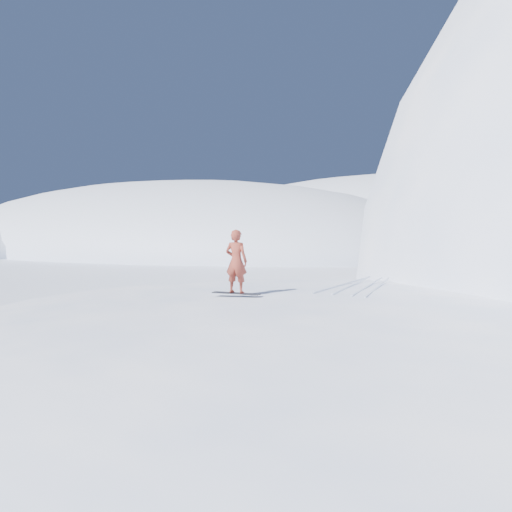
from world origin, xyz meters
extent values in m
plane|color=white|center=(0.00, 0.00, 0.00)|extent=(400.00, 400.00, 0.00)
ellipsoid|color=white|center=(1.00, 3.00, 0.00)|extent=(36.00, 28.00, 4.80)
ellipsoid|color=white|center=(-70.00, 60.00, 0.00)|extent=(120.00, 70.00, 28.00)
ellipsoid|color=white|center=(-40.00, 110.00, 0.00)|extent=(140.00, 90.00, 36.00)
ellipsoid|color=white|center=(-4.00, -2.00, 0.00)|extent=(6.00, 5.40, 0.80)
ellipsoid|color=white|center=(5.00, -3.00, 0.00)|extent=(5.00, 4.50, 0.70)
ellipsoid|color=white|center=(-2.00, 6.00, 0.00)|extent=(7.00, 6.30, 1.00)
cube|color=black|center=(-2.12, 0.13, 2.41)|extent=(1.56, 0.64, 0.03)
imported|color=maroon|center=(-2.12, 0.13, 3.38)|extent=(0.79, 0.61, 1.91)
ellipsoid|color=white|center=(-57.78, 36.30, 0.00)|extent=(9.90, 7.92, 6.93)
cube|color=silver|center=(-0.72, 4.61, 2.42)|extent=(0.83, 5.96, 0.04)
cube|color=silver|center=(-0.40, 4.61, 2.42)|extent=(1.45, 5.85, 0.04)
cube|color=silver|center=(0.18, 4.61, 2.42)|extent=(1.54, 5.83, 0.04)
cube|color=silver|center=(0.54, 4.61, 2.42)|extent=(1.66, 5.80, 0.04)
camera|label=1|loc=(7.30, -11.55, 4.33)|focal=35.00mm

